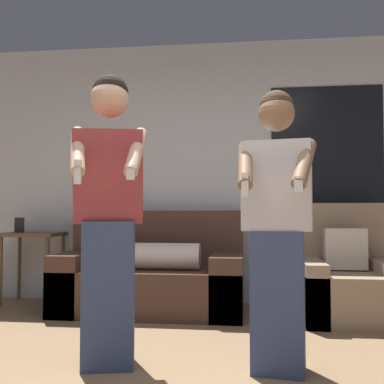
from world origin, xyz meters
TOP-DOWN VIEW (x-y plane):
  - wall_back at (0.02, 2.68)m, footprint 6.13×0.07m
  - couch at (-0.54, 2.22)m, footprint 1.70×0.87m
  - armchair at (1.21, 2.15)m, footprint 0.80×0.91m
  - side_table at (-1.82, 2.40)m, footprint 0.56×0.45m
  - person_left at (-0.48, 0.66)m, footprint 0.47×0.56m
  - person_right at (0.52, 0.70)m, footprint 0.46×0.50m

SIDE VIEW (x-z plane):
  - armchair at x=1.21m, z-range -0.19..0.82m
  - couch at x=-0.54m, z-range -0.15..0.79m
  - side_table at x=-1.82m, z-range 0.17..1.04m
  - person_right at x=0.52m, z-range 0.02..1.67m
  - person_left at x=-0.48m, z-range 0.03..1.79m
  - wall_back at x=0.02m, z-range 0.00..2.70m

